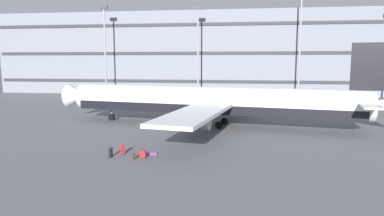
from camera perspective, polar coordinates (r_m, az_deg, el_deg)
name	(u,v)px	position (r m, az deg, el deg)	size (l,w,h in m)	color
ground_plane	(236,128)	(43.32, 7.06, -3.26)	(600.00, 600.00, 0.00)	#5B5B60
terminal_structure	(240,54)	(91.57, 7.79, 8.71)	(122.00, 16.62, 19.97)	slate
airliner	(214,102)	(43.86, 3.52, 0.97)	(42.55, 34.82, 10.10)	silver
light_mast_far_left	(105,44)	(83.93, -13.92, 9.97)	(1.80, 0.50, 20.45)	gray
light_mast_left	(198,45)	(78.50, 0.98, 10.18)	(1.80, 0.50, 19.97)	gray
light_mast_center_left	(301,28)	(79.01, 17.19, 12.28)	(1.80, 0.50, 26.53)	gray
suitcase_navy	(111,152)	(30.93, -13.04, -7.01)	(0.25, 0.48, 0.98)	black
suitcase_purple	(152,153)	(31.23, -6.44, -7.32)	(0.84, 0.50, 0.21)	#72388C
suitcase_large	(143,154)	(30.08, -7.93, -7.38)	(0.49, 0.34, 0.89)	#B21E23
suitcase_upright	(123,149)	(31.67, -11.16, -6.58)	(0.43, 0.44, 0.93)	#B21E23
backpack_silver	(135,156)	(30.10, -9.25, -7.68)	(0.36, 0.41, 0.54)	#592619
backpack_orange	(142,152)	(31.24, -8.14, -7.08)	(0.33, 0.38, 0.55)	navy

